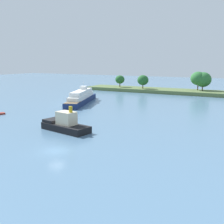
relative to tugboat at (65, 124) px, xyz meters
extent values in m
plane|color=slate|center=(6.38, -10.42, -1.33)|extent=(400.00, 400.00, 0.00)
cube|color=#566B3D|center=(0.00, 73.96, -0.58)|extent=(78.58, 13.23, 1.49)
cylinder|color=#513823|center=(-24.52, 73.74, 1.05)|extent=(0.44, 0.44, 1.77)
ellipsoid|color=#235B28|center=(-24.52, 73.74, 3.69)|extent=(4.38, 4.38, 3.95)
cylinder|color=#513823|center=(-11.93, 71.58, 1.06)|extent=(0.44, 0.44, 1.79)
ellipsoid|color=#235B28|center=(-11.93, 71.58, 3.95)|extent=(4.98, 4.98, 4.49)
cylinder|color=#513823|center=(11.17, 76.17, 1.39)|extent=(0.44, 0.44, 2.45)
ellipsoid|color=#2D6B33|center=(11.17, 76.17, 5.16)|extent=(6.37, 6.37, 5.73)
cylinder|color=#513823|center=(12.98, 76.83, 1.04)|extent=(0.44, 0.44, 1.74)
ellipsoid|color=#2D6B33|center=(12.98, 76.83, 4.68)|extent=(6.93, 6.93, 6.24)
cube|color=black|center=(0.18, -0.03, -0.65)|extent=(11.24, 5.74, 1.37)
cube|color=black|center=(-3.51, 0.64, 0.33)|extent=(3.58, 3.97, 0.60)
cube|color=beige|center=(0.47, -0.09, 1.33)|extent=(4.14, 3.15, 2.60)
cylinder|color=gold|center=(1.76, -0.32, 3.23)|extent=(0.70, 0.70, 1.20)
cylinder|color=black|center=(-5.19, 0.95, -0.51)|extent=(0.42, 0.74, 0.70)
cube|color=navy|center=(-17.74, 31.53, -0.51)|extent=(12.70, 25.71, 1.65)
cube|color=white|center=(-17.74, 31.53, 0.97)|extent=(10.19, 20.16, 1.30)
cube|color=white|center=(-17.87, 31.91, 2.27)|extent=(8.84, 17.56, 1.30)
cube|color=white|center=(-18.82, 34.56, 3.47)|extent=(2.63, 2.91, 1.10)
cube|color=#937551|center=(-14.28, 21.82, 0.40)|extent=(5.20, 5.67, 0.16)
cylinder|color=silver|center=(-18.82, 34.56, 4.72)|extent=(0.10, 0.10, 1.40)
camera|label=1|loc=(33.15, -41.98, 12.52)|focal=43.40mm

